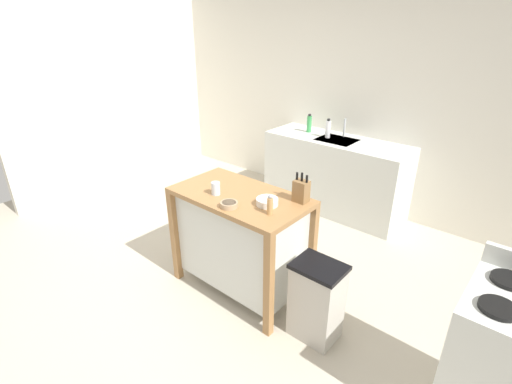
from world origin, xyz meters
name	(u,v)px	position (x,y,z in m)	size (l,w,h in m)	color
ground_plane	(208,285)	(0.00, 0.00, 0.00)	(6.53, 6.53, 0.00)	#BCB29E
wall_back	(350,100)	(0.00, 2.41, 1.30)	(5.53, 0.10, 2.60)	silver
wall_left	(113,90)	(-2.76, 0.91, 1.30)	(0.10, 3.01, 2.60)	silver
kitchen_island	(241,237)	(0.24, 0.19, 0.51)	(1.12, 0.62, 0.91)	#9E7042
knife_block	(301,191)	(0.68, 0.40, 1.00)	(0.11, 0.09, 0.24)	olive
bowl_ceramic_wide	(267,201)	(0.52, 0.19, 0.94)	(0.17, 0.17, 0.05)	silver
bowl_stoneware_deep	(229,204)	(0.33, -0.02, 0.93)	(0.13, 0.13, 0.04)	tan
drinking_cup	(216,188)	(0.09, 0.07, 0.96)	(0.07, 0.07, 0.10)	silver
pepper_grinder	(270,205)	(0.63, 0.09, 0.98)	(0.04, 0.04, 0.15)	tan
trash_bin	(316,301)	(1.04, 0.13, 0.32)	(0.36, 0.28, 0.63)	#B7B2A8
sink_counter	(334,175)	(0.07, 2.06, 0.45)	(1.71, 0.60, 0.90)	silver
sink_faucet	(344,128)	(0.07, 2.20, 1.01)	(0.02, 0.02, 0.22)	#B7BCC1
bottle_hand_soap	(328,129)	(-0.06, 2.05, 1.01)	(0.06, 0.06, 0.23)	white
bottle_spray_cleaner	(309,124)	(-0.36, 2.11, 1.01)	(0.06, 0.06, 0.23)	green
stove	(511,371)	(2.21, 0.19, 0.46)	(0.60, 0.60, 1.02)	silver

